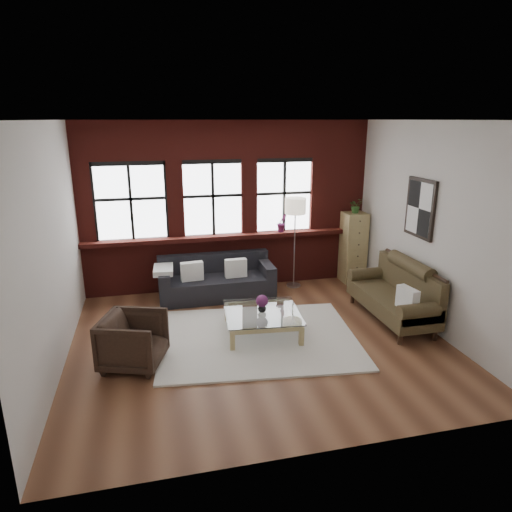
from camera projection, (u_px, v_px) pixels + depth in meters
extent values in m
plane|color=brown|center=(259.00, 340.00, 6.90)|extent=(5.50, 5.50, 0.00)
plane|color=white|center=(259.00, 120.00, 5.98)|extent=(5.50, 5.50, 0.00)
plane|color=beige|center=(228.00, 206.00, 8.77)|extent=(5.50, 0.00, 5.50)
plane|color=beige|center=(325.00, 305.00, 4.11)|extent=(5.50, 0.00, 5.50)
plane|color=beige|center=(50.00, 250.00, 5.83)|extent=(0.00, 5.00, 5.00)
plane|color=beige|center=(431.00, 228.00, 7.05)|extent=(0.00, 5.00, 5.00)
cube|color=maroon|center=(230.00, 236.00, 8.79)|extent=(5.50, 0.30, 0.08)
cube|color=beige|center=(258.00, 338.00, 6.94)|extent=(3.17, 2.61, 0.03)
cube|color=white|center=(192.00, 271.00, 8.24)|extent=(0.41, 0.18, 0.34)
cube|color=white|center=(236.00, 268.00, 8.41)|extent=(0.41, 0.16, 0.34)
cube|color=white|center=(407.00, 299.00, 6.87)|extent=(0.19, 0.40, 0.34)
imported|color=black|center=(133.00, 341.00, 6.10)|extent=(1.00, 0.99, 0.73)
imported|color=#B2B2B2|center=(262.00, 308.00, 6.99)|extent=(0.17, 0.17, 0.14)
sphere|color=#682359|center=(262.00, 301.00, 6.96)|extent=(0.19, 0.19, 0.19)
cube|color=#A18E57|center=(353.00, 247.00, 9.25)|extent=(0.44, 0.44, 1.43)
imported|color=#2D5923|center=(356.00, 206.00, 9.00)|extent=(0.31, 0.28, 0.29)
imported|color=#682359|center=(282.00, 223.00, 8.93)|extent=(0.23, 0.20, 0.37)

